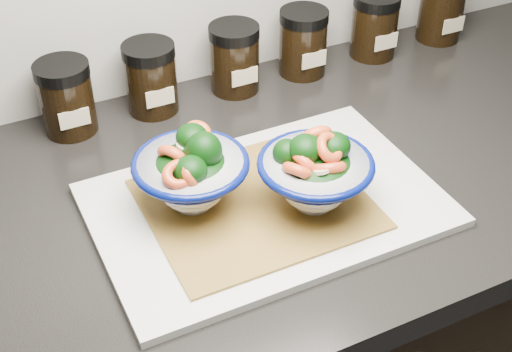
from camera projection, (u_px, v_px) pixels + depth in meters
name	position (u px, v px, depth m)	size (l,w,h in m)	color
countertop	(288.00, 183.00, 1.02)	(3.50, 0.60, 0.04)	black
cutting_board	(266.00, 205.00, 0.94)	(0.45, 0.30, 0.01)	beige
bamboo_mat	(256.00, 204.00, 0.93)	(0.28, 0.24, 0.00)	#A68232
bowl_left	(192.00, 173.00, 0.90)	(0.15, 0.15, 0.11)	white
bowl_right	(315.00, 173.00, 0.90)	(0.15, 0.15, 0.11)	white
spice_jar_a	(66.00, 98.00, 1.06)	(0.08, 0.08, 0.11)	black
spice_jar_b	(151.00, 78.00, 1.10)	(0.08, 0.08, 0.11)	black
spice_jar_c	(235.00, 58.00, 1.15)	(0.08, 0.08, 0.11)	black
spice_jar_d	(303.00, 42.00, 1.20)	(0.08, 0.08, 0.11)	black
spice_jar_e	(375.00, 25.00, 1.25)	(0.08, 0.08, 0.11)	black
spice_jar_f	(441.00, 10.00, 1.30)	(0.08, 0.08, 0.11)	black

